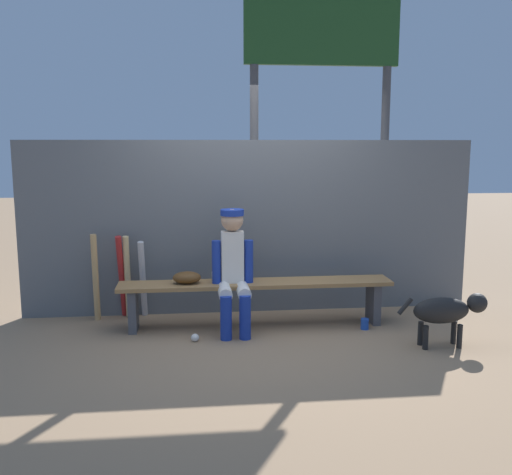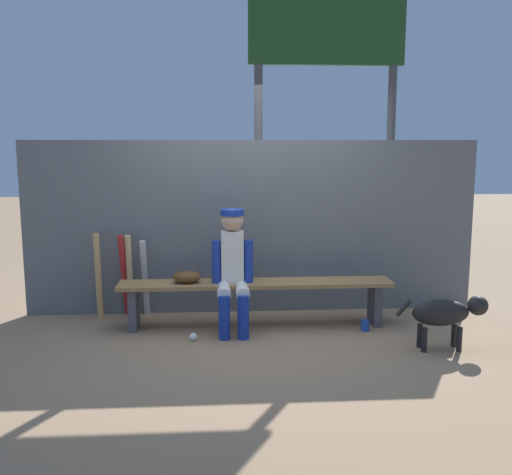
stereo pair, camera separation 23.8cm
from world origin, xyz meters
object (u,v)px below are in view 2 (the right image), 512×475
cup_on_ground (365,325)px  baseball (193,337)px  bat_aluminum_silver (145,278)px  scoreboard (331,63)px  cup_on_bench (216,276)px  dugout_bench (256,291)px  bat_aluminum_red (124,275)px  dog (447,313)px  player_seated (233,266)px  baseball_glove (187,277)px  bat_wood_natural (130,276)px  bat_wood_tan (98,276)px

cup_on_ground → baseball: bearing=-174.0°
baseball → cup_on_ground: (1.69, 0.18, 0.02)m
bat_aluminum_silver → scoreboard: bearing=19.8°
cup_on_bench → scoreboard: size_ratio=0.03×
dugout_bench → cup_on_bench: 0.43m
bat_aluminum_red → cup_on_bench: bat_aluminum_red is taller
cup_on_ground → scoreboard: scoreboard is taller
baseball → dog: size_ratio=0.09×
player_seated → baseball: player_seated is taller
baseball_glove → cup_on_bench: size_ratio=2.55×
dugout_bench → cup_on_ground: size_ratio=24.97×
baseball_glove → scoreboard: bearing=35.6°
baseball → bat_aluminum_red: bearing=132.2°
dugout_bench → bat_aluminum_silver: bat_aluminum_silver is taller
cup_on_ground → bat_wood_natural: bearing=165.1°
baseball_glove → cup_on_ground: size_ratio=2.55×
dugout_bench → bat_wood_tan: size_ratio=2.98×
bat_aluminum_silver → cup_on_ground: 2.35m
baseball → cup_on_bench: cup_on_bench is taller
dugout_bench → cup_on_bench: (-0.40, 0.03, 0.15)m
bat_wood_natural → baseball: 1.14m
player_seated → scoreboard: scoreboard is taller
bat_wood_natural → dugout_bench: bearing=-17.3°
bat_wood_natural → scoreboard: bearing=18.7°
baseball_glove → bat_wood_natural: bat_wood_natural is taller
bat_wood_natural → baseball: bat_wood_natural is taller
baseball → cup_on_bench: (0.22, 0.43, 0.48)m
bat_wood_tan → cup_on_ground: bearing=-12.3°
bat_aluminum_red → cup_on_ground: bat_aluminum_red is taller
player_seated → bat_aluminum_red: (-1.14, 0.54, -0.20)m
baseball_glove → cup_on_ground: 1.83m
bat_wood_natural → cup_on_bench: bearing=-22.8°
player_seated → baseball_glove: bearing=166.4°
dugout_bench → baseball_glove: size_ratio=9.81×
bat_aluminum_red → dugout_bench: bearing=-17.4°
bat_aluminum_red → cup_on_ground: bearing=-15.0°
baseball_glove → cup_on_ground: bearing=-7.2°
dugout_bench → player_seated: size_ratio=2.29×
dugout_bench → bat_wood_tan: (-1.64, 0.37, 0.09)m
bat_wood_natural → scoreboard: size_ratio=0.23×
bat_wood_tan → cup_on_bench: bearing=-15.5°
cup_on_ground → cup_on_bench: 1.56m
bat_wood_natural → cup_on_ground: bat_wood_natural is taller
bat_wood_tan → scoreboard: scoreboard is taller
bat_aluminum_red → cup_on_bench: (0.97, -0.41, 0.07)m
dugout_bench → bat_aluminum_red: (-1.38, 0.43, 0.08)m
bat_wood_natural → cup_on_bench: 0.99m
bat_aluminum_silver → cup_on_ground: (2.23, -0.64, -0.37)m
player_seated → bat_wood_tan: player_seated is taller
player_seated → baseball_glove: 0.49m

